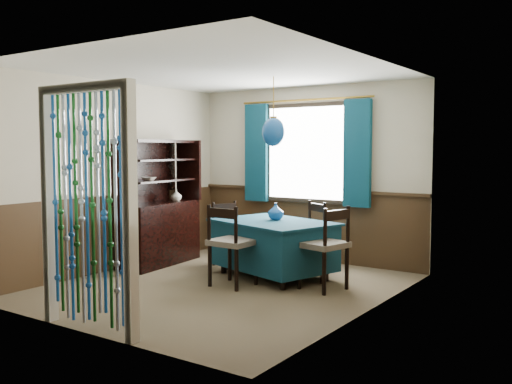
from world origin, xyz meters
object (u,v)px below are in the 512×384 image
Objects in this scene: chair_near at (231,243)px; vase_sideboard at (176,195)px; chair_right at (325,246)px; bowl_shelf at (149,179)px; chair_left at (230,232)px; sideboard at (159,221)px; vase_table at (276,212)px; chair_far at (307,234)px; dining_table at (273,244)px; pendant_lamp at (273,132)px.

vase_sideboard reaches higher than chair_near.
vase_sideboard reaches higher than chair_right.
chair_left is at bearing 41.15° from bowl_shelf.
vase_sideboard is at bearing 96.82° from chair_right.
sideboard is 1.75m from vase_table.
chair_far is (0.28, 1.32, -0.03)m from chair_near.
sideboard is (-0.88, -0.48, 0.13)m from chair_left.
vase_table is 0.96× the size of bowl_shelf.
dining_table is 1.41m from pendant_lamp.
bowl_shelf is (-0.82, -0.72, 0.74)m from chair_left.
dining_table is 0.41m from vase_table.
vase_table is 1.80m from bowl_shelf.
bowl_shelf reaches higher than dining_table.
bowl_shelf reaches higher than chair_right.
chair_right is 1.00m from vase_table.
chair_right is (0.85, -0.22, 0.10)m from dining_table.
chair_right is 4.77× the size of bowl_shelf.
vase_sideboard reaches higher than dining_table.
pendant_lamp is at bearing 88.64° from chair_right.
bowl_shelf is at bearing -81.61° from sideboard.
chair_far is at bearing 18.65° from sideboard.
chair_far is 0.52× the size of sideboard.
chair_left is at bearing 50.25° from chair_far.
chair_far is at bearing 94.25° from dining_table.
sideboard reaches higher than vase_sideboard.
chair_left is 0.91× the size of chair_right.
chair_left is 1.78m from chair_right.
pendant_lamp is at bearing -2.21° from vase_sideboard.
sideboard is 9.76× the size of vase_sideboard.
chair_right is 1.13× the size of pendant_lamp.
dining_table is at bearing 80.54° from pendant_lamp.
sideboard is 0.66m from bowl_shelf.
pendant_lamp is 1.03m from vase_table.
chair_far is at bearing 53.38° from chair_right.
bowl_shelf reaches higher than vase_table.
chair_near is at bearing 58.40° from chair_left.
pendant_lamp is at bearing -82.95° from dining_table.
chair_near is at bearing -84.86° from dining_table.
pendant_lamp is (-0.00, -0.00, 1.41)m from dining_table.
sideboard is (-2.60, -0.02, 0.09)m from chair_right.
vase_sideboard is at bearing -165.70° from dining_table.
chair_far is 1.07m from chair_left.
sideboard is 2.02× the size of pendant_lamp.
vase_table is at bearing 2.13° from vase_sideboard.
chair_far is 0.62m from vase_table.
sideboard is 8.96× the size of vase_table.
pendant_lamp is (0.87, -0.25, 1.35)m from chair_left.
dining_table is 9.61× the size of vase_sideboard.
dining_table is 8.45× the size of bowl_shelf.
chair_near is 1.19m from chair_left.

